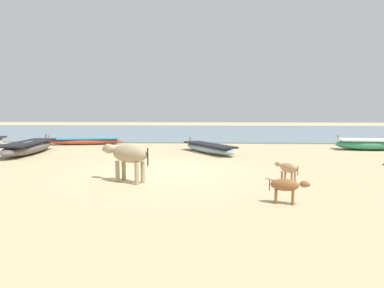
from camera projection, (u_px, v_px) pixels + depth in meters
The scene contains 9 objects.
ground at pixel (163, 172), 10.56m from camera, with size 80.00×80.00×0.00m, color tan.
sea_water at pixel (191, 131), 29.11m from camera, with size 60.00×20.00×0.08m, color slate.
fishing_boat_0 at pixel (85, 141), 18.59m from camera, with size 4.41×1.57×0.59m.
fishing_boat_1 at pixel (28, 147), 14.71m from camera, with size 1.52×4.39×0.77m.
fishing_boat_4 at pixel (367, 144), 16.14m from camera, with size 3.09×1.39×0.76m.
fishing_boat_5 at pixel (209, 148), 15.04m from camera, with size 2.81×3.67×0.62m.
cow_adult_dun at pixel (128, 155), 8.96m from camera, with size 1.57×1.05×1.08m.
calf_near_brown at pixel (286, 186), 6.92m from camera, with size 0.83×0.38×0.55m.
calf_far_tan at pixel (288, 168), 8.94m from camera, with size 0.60×0.79×0.56m.
Camera 1 is at (1.42, -10.34, 2.04)m, focal length 30.03 mm.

